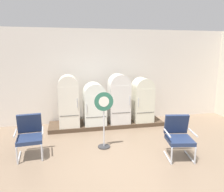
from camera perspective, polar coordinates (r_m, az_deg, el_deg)
ground at (r=4.89m, az=5.60°, el=-19.32°), size 12.00×10.00×0.05m
back_wall at (r=7.80m, az=-2.37°, el=5.27°), size 11.76×0.12×3.22m
display_plinth at (r=7.53m, az=-1.44°, el=-7.15°), size 3.79×0.95×0.13m
refrigerator_0 at (r=7.06m, az=-11.21°, el=-0.83°), size 0.62×0.69×1.62m
refrigerator_1 at (r=7.16m, az=-4.58°, el=-1.74°), size 0.70×0.71×1.36m
refrigerator_2 at (r=7.23m, az=1.85°, el=-0.32°), size 0.67×0.61×1.63m
refrigerator_3 at (r=7.51m, az=7.95°, el=-0.61°), size 0.64×0.65×1.48m
armchair_left at (r=5.68m, az=-20.57°, el=-9.20°), size 0.68×0.75×0.99m
armchair_right at (r=5.51m, az=16.85°, el=-9.63°), size 0.72×0.79×0.99m
sign_stand at (r=5.66m, az=-2.11°, el=-6.28°), size 0.48×0.32×1.48m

